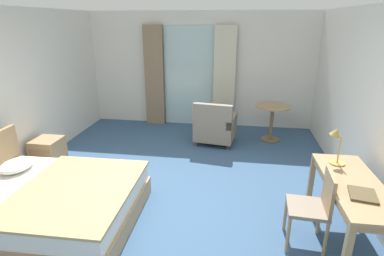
% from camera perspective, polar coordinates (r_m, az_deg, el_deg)
% --- Properties ---
extents(ground, '(5.67, 7.63, 0.10)m').
position_cam_1_polar(ground, '(4.21, -4.81, -15.05)').
color(ground, '#38567A').
extents(wall_back, '(5.27, 0.12, 2.54)m').
position_cam_1_polar(wall_back, '(7.06, 1.63, 10.81)').
color(wall_back, silver).
rests_on(wall_back, ground).
extents(balcony_glass_door, '(1.15, 0.02, 2.23)m').
position_cam_1_polar(balcony_glass_door, '(7.04, -0.48, 9.53)').
color(balcony_glass_door, silver).
rests_on(balcony_glass_door, ground).
extents(curtain_panel_left, '(0.43, 0.10, 2.25)m').
position_cam_1_polar(curtain_panel_left, '(7.11, -7.05, 9.55)').
color(curtain_panel_left, '#897056').
rests_on(curtain_panel_left, ground).
extents(curtain_panel_right, '(0.48, 0.10, 2.25)m').
position_cam_1_polar(curtain_panel_right, '(6.86, 6.05, 9.23)').
color(curtain_panel_right, beige).
rests_on(curtain_panel_right, ground).
extents(bed, '(2.07, 1.72, 0.93)m').
position_cam_1_polar(bed, '(4.17, -25.38, -12.47)').
color(bed, tan).
rests_on(bed, ground).
extents(nightstand, '(0.44, 0.45, 0.50)m').
position_cam_1_polar(nightstand, '(5.61, -25.29, -4.28)').
color(nightstand, tan).
rests_on(nightstand, ground).
extents(writing_desk, '(0.56, 1.42, 0.75)m').
position_cam_1_polar(writing_desk, '(3.65, 27.95, -10.31)').
color(writing_desk, tan).
rests_on(writing_desk, ground).
extents(desk_chair, '(0.44, 0.45, 0.88)m').
position_cam_1_polar(desk_chair, '(3.56, 22.01, -13.08)').
color(desk_chair, gray).
rests_on(desk_chair, ground).
extents(desk_lamp, '(0.21, 0.21, 0.44)m').
position_cam_1_polar(desk_lamp, '(3.89, 25.41, -2.30)').
color(desk_lamp, tan).
rests_on(desk_lamp, writing_desk).
extents(closed_book, '(0.29, 0.32, 0.02)m').
position_cam_1_polar(closed_book, '(3.39, 29.31, -10.80)').
color(closed_book, brown).
rests_on(closed_book, writing_desk).
extents(armchair_by_window, '(0.84, 0.83, 0.87)m').
position_cam_1_polar(armchair_by_window, '(6.03, 4.34, 0.19)').
color(armchair_by_window, gray).
rests_on(armchair_by_window, ground).
extents(round_cafe_table, '(0.70, 0.70, 0.74)m').
position_cam_1_polar(round_cafe_table, '(6.34, 14.77, 2.46)').
color(round_cafe_table, tan).
rests_on(round_cafe_table, ground).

